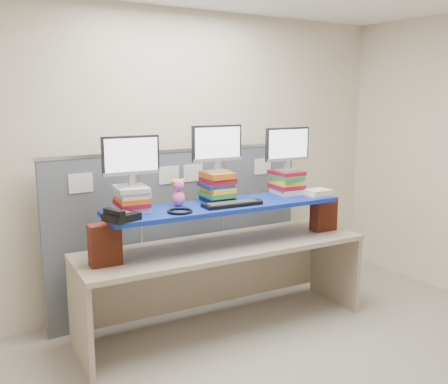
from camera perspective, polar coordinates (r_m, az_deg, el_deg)
room at (r=3.16m, az=10.20°, el=-0.27°), size 5.00×4.00×2.80m
cubicle_partition at (r=4.74m, az=-4.69°, el=-4.19°), size 2.60×0.06×1.53m
desk at (r=4.32m, az=0.00°, el=-7.91°), size 2.55×0.89×0.76m
brick_pier_left at (r=3.82m, az=-13.45°, el=-5.87°), size 0.24×0.14×0.31m
brick_pier_right at (r=4.75m, az=11.31°, el=-2.46°), size 0.24×0.14×0.31m
blue_board at (r=4.18m, az=0.00°, el=-1.59°), size 2.04×0.63×0.04m
book_stack_left at (r=3.98m, az=-10.52°, el=-0.75°), size 0.27×0.33×0.19m
book_stack_center at (r=4.26m, az=-0.80°, el=0.61°), size 0.27×0.31×0.25m
book_stack_right at (r=4.64m, az=7.17°, el=1.14°), size 0.27×0.32×0.21m
monitor_left at (r=3.93m, az=-10.58°, el=3.85°), size 0.46×0.14×0.40m
monitor_center at (r=4.21m, az=-0.81°, el=5.33°), size 0.46×0.14×0.40m
monitor_right at (r=4.59m, az=7.25°, el=5.20°), size 0.46×0.14×0.40m
keyboard at (r=4.10m, az=0.93°, el=-1.37°), size 0.51×0.21×0.03m
mouse at (r=4.23m, az=3.94°, el=-1.00°), size 0.07×0.12×0.03m
desk_phone at (r=3.69m, az=-11.73°, el=-2.69°), size 0.27×0.25×0.09m
headset at (r=3.88m, az=-5.06°, el=-2.18°), size 0.22×0.22×0.02m
plush_toy at (r=4.09m, az=-5.24°, el=0.00°), size 0.13×0.10×0.23m
binder_stack at (r=4.61m, az=10.70°, el=-0.05°), size 0.23×0.19×0.05m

